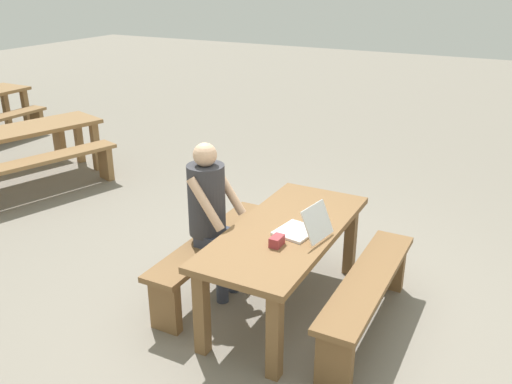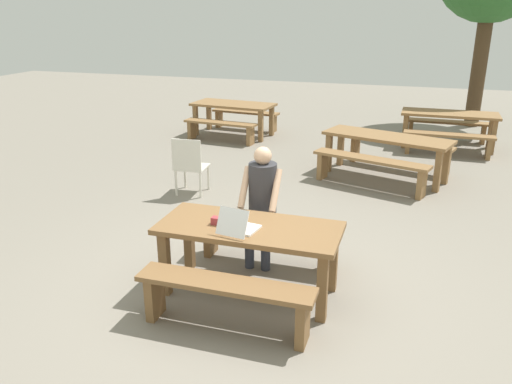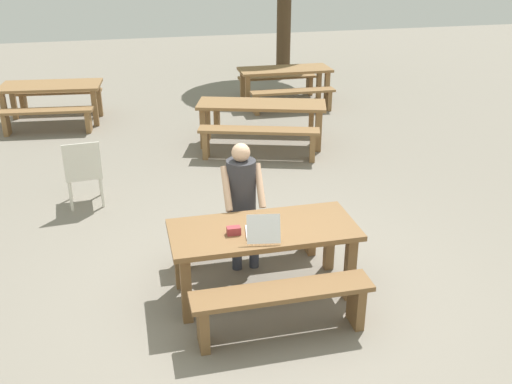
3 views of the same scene
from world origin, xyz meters
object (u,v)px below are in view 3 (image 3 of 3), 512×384
Objects in this scene: small_pouch at (234,231)px; picnic_table_distant at (51,90)px; picnic_table_rear at (285,74)px; person_seated at (242,195)px; plastic_chair at (84,172)px; picnic_table_mid at (262,110)px; picnic_table_front at (263,238)px; laptop at (263,231)px.

small_pouch is 6.58m from picnic_table_distant.
person_seated is at bearing -109.08° from picnic_table_rear.
person_seated is at bearing 128.17° from plastic_chair.
small_pouch is at bearing -89.68° from picnic_table_mid.
small_pouch is at bearing 115.38° from plastic_chair.
person_seated reaches higher than picnic_table_rear.
small_pouch is 0.07× the size of picnic_table_rear.
picnic_table_front is 14.17× the size of small_pouch.
picnic_table_distant is at bearing 112.65° from person_seated.
picnic_table_front is at bearing -86.17° from picnic_table_mid.
picnic_table_rear is (2.32, 6.48, -0.15)m from small_pouch.
small_pouch reaches higher than picnic_table_mid.
picnic_table_rear is (2.03, 6.42, 0.00)m from picnic_table_front.
person_seated reaches higher than small_pouch.
small_pouch is 0.06× the size of picnic_table_mid.
person_seated is 2.44m from plastic_chair.
picnic_table_front is 0.25m from laptop.
picnic_table_front reaches higher than picnic_table_mid.
picnic_table_mid is 3.95m from picnic_table_distant.
small_pouch is 0.07× the size of picnic_table_distant.
picnic_table_front is 6.62m from picnic_table_distant.
laptop is at bearing -88.77° from person_seated.
picnic_table_front is 0.33m from small_pouch.
small_pouch is at bearing -14.71° from laptop.
picnic_table_mid is at bearing 73.14° from person_seated.
plastic_chair reaches higher than picnic_table_mid.
laptop reaches higher than plastic_chair.
plastic_chair reaches higher than picnic_table_distant.
picnic_table_rear reaches higher than picnic_table_mid.
person_seated is 0.72× the size of picnic_table_distant.
person_seated is (0.22, 0.69, 0.02)m from small_pouch.
picnic_table_rear is at bearing 83.07° from picnic_table_mid.
picnic_table_distant is (-2.09, 6.24, -0.15)m from small_pouch.
plastic_chair is at bearing -47.69° from laptop.
laptop is 0.23× the size of picnic_table_distant.
laptop is at bearing -86.29° from picnic_table_mid.
picnic_table_front is 0.81× the size of picnic_table_mid.
plastic_chair is at bearing -132.16° from picnic_table_rear.
small_pouch is (-0.24, 0.11, -0.03)m from laptop.
person_seated is 0.61× the size of picnic_table_mid.
small_pouch reaches higher than picnic_table_front.
picnic_table_front is at bearing 120.87° from plastic_chair.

